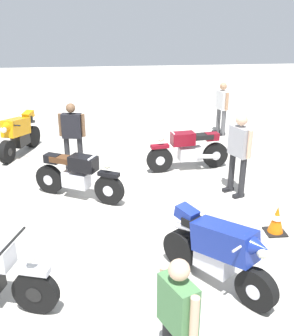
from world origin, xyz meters
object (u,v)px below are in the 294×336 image
at_px(motorcycle_orange_sportbike, 19,133).
at_px(motorcycle_maroon_cruiser, 189,150).
at_px(person_in_white_shirt, 222,106).
at_px(motorcycle_black_cruiser, 78,175).
at_px(motorcycle_blue_sportbike, 218,251).
at_px(person_in_green_shirt, 178,318).
at_px(traffic_cone, 277,220).
at_px(person_in_gray_shirt, 239,149).
at_px(person_in_black_shirt, 72,133).

distance_m(motorcycle_orange_sportbike, motorcycle_maroon_cruiser, 4.63).
distance_m(motorcycle_maroon_cruiser, person_in_white_shirt, 3.25).
relative_size(motorcycle_black_cruiser, motorcycle_maroon_cruiser, 0.91).
height_order(motorcycle_blue_sportbike, motorcycle_maroon_cruiser, motorcycle_blue_sportbike).
bearing_deg(person_in_green_shirt, traffic_cone, 26.72).
height_order(motorcycle_maroon_cruiser, person_in_gray_shirt, person_in_gray_shirt).
distance_m(person_in_green_shirt, traffic_cone, 3.78).
xyz_separation_m(motorcycle_maroon_cruiser, person_in_black_shirt, (0.32, 2.82, 0.43)).
distance_m(person_in_gray_shirt, traffic_cone, 1.84).
height_order(motorcycle_orange_sportbike, person_in_gray_shirt, person_in_gray_shirt).
height_order(motorcycle_orange_sportbike, motorcycle_maroon_cruiser, motorcycle_orange_sportbike).
relative_size(person_in_white_shirt, person_in_green_shirt, 1.01).
relative_size(motorcycle_orange_sportbike, traffic_cone, 3.60).
height_order(person_in_gray_shirt, traffic_cone, person_in_gray_shirt).
relative_size(motorcycle_blue_sportbike, person_in_gray_shirt, 0.93).
height_order(person_in_black_shirt, traffic_cone, person_in_black_shirt).
bearing_deg(motorcycle_orange_sportbike, person_in_gray_shirt, 77.88).
height_order(motorcycle_black_cruiser, person_in_green_shirt, person_in_green_shirt).
bearing_deg(motorcycle_orange_sportbike, person_in_white_shirt, 120.29).
xyz_separation_m(motorcycle_orange_sportbike, motorcycle_maroon_cruiser, (-1.56, -4.36, -0.07)).
height_order(motorcycle_black_cruiser, person_in_white_shirt, person_in_white_shirt).
distance_m(motorcycle_orange_sportbike, traffic_cone, 7.11).
bearing_deg(motorcycle_orange_sportbike, person_in_green_shirt, 40.19).
bearing_deg(motorcycle_blue_sportbike, person_in_gray_shirt, 120.37).
bearing_deg(motorcycle_orange_sportbike, motorcycle_maroon_cruiser, 88.78).
bearing_deg(motorcycle_black_cruiser, person_in_white_shirt, 72.33).
relative_size(motorcycle_maroon_cruiser, person_in_green_shirt, 1.30).
distance_m(motorcycle_blue_sportbike, traffic_cone, 1.99).
distance_m(motorcycle_blue_sportbike, motorcycle_orange_sportbike, 7.15).
bearing_deg(traffic_cone, person_in_white_shirt, -5.85).
xyz_separation_m(motorcycle_orange_sportbike, person_in_white_shirt, (1.25, -5.95, 0.32)).
distance_m(motorcycle_blue_sportbike, motorcycle_maroon_cruiser, 4.46).
bearing_deg(motorcycle_orange_sportbike, person_in_black_shirt, 69.62).
relative_size(motorcycle_black_cruiser, motorcycle_blue_sportbike, 1.14).
height_order(person_in_gray_shirt, person_in_white_shirt, person_in_gray_shirt).
relative_size(motorcycle_orange_sportbike, person_in_green_shirt, 1.19).
bearing_deg(person_in_black_shirt, motorcycle_orange_sportbike, 60.61).
distance_m(person_in_white_shirt, traffic_cone, 5.99).
bearing_deg(motorcycle_black_cruiser, traffic_cone, 1.56).
xyz_separation_m(motorcycle_black_cruiser, motorcycle_orange_sportbike, (2.89, 1.73, 0.07)).
height_order(motorcycle_blue_sportbike, person_in_gray_shirt, person_in_gray_shirt).
bearing_deg(motorcycle_black_cruiser, person_in_black_shirt, 124.47).
relative_size(motorcycle_maroon_cruiser, person_in_gray_shirt, 1.17).
distance_m(person_in_white_shirt, person_in_black_shirt, 5.06).
bearing_deg(person_in_gray_shirt, motorcycle_blue_sportbike, 45.13).
distance_m(motorcycle_maroon_cruiser, person_in_green_shirt, 6.18).
height_order(person_in_green_shirt, person_in_black_shirt, person_in_black_shirt).
relative_size(person_in_white_shirt, person_in_black_shirt, 0.97).
bearing_deg(person_in_black_shirt, motorcycle_black_cruiser, -164.02).
xyz_separation_m(person_in_gray_shirt, traffic_cone, (-1.65, -0.23, -0.78)).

